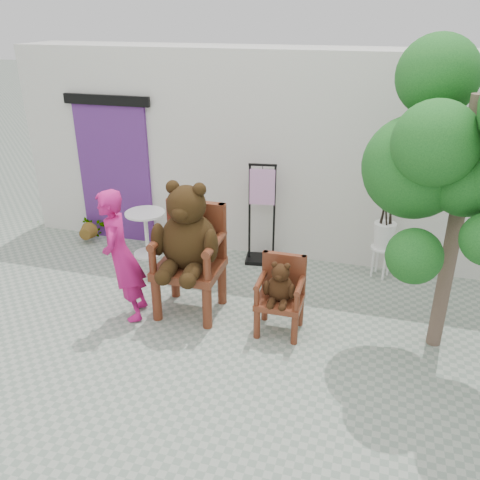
{
  "coord_description": "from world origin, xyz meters",
  "views": [
    {
      "loc": [
        1.01,
        -4.35,
        3.48
      ],
      "look_at": [
        -0.49,
        0.99,
        0.95
      ],
      "focal_mm": 38.0,
      "sensor_mm": 36.0,
      "label": 1
    }
  ],
  "objects_px": {
    "cafe_table": "(146,228)",
    "stool_bucket": "(384,235)",
    "display_stand": "(262,225)",
    "chair_big": "(188,241)",
    "person": "(121,256)",
    "chair_small": "(281,289)",
    "tree": "(463,149)"
  },
  "relations": [
    {
      "from": "cafe_table",
      "to": "stool_bucket",
      "type": "bearing_deg",
      "value": 4.22
    },
    {
      "from": "display_stand",
      "to": "stool_bucket",
      "type": "distance_m",
      "value": 1.74
    },
    {
      "from": "person",
      "to": "cafe_table",
      "type": "distance_m",
      "value": 1.76
    },
    {
      "from": "chair_small",
      "to": "tree",
      "type": "relative_size",
      "value": 0.28
    },
    {
      "from": "stool_bucket",
      "to": "person",
      "type": "bearing_deg",
      "value": -147.45
    },
    {
      "from": "person",
      "to": "display_stand",
      "type": "distance_m",
      "value": 2.29
    },
    {
      "from": "person",
      "to": "cafe_table",
      "type": "xyz_separation_m",
      "value": [
        -0.49,
        1.65,
        -0.38
      ]
    },
    {
      "from": "chair_small",
      "to": "display_stand",
      "type": "relative_size",
      "value": 0.61
    },
    {
      "from": "person",
      "to": "cafe_table",
      "type": "relative_size",
      "value": 2.32
    },
    {
      "from": "chair_big",
      "to": "display_stand",
      "type": "distance_m",
      "value": 1.7
    },
    {
      "from": "display_stand",
      "to": "stool_bucket",
      "type": "height_order",
      "value": "display_stand"
    },
    {
      "from": "person",
      "to": "tree",
      "type": "height_order",
      "value": "tree"
    },
    {
      "from": "stool_bucket",
      "to": "tree",
      "type": "xyz_separation_m",
      "value": [
        0.57,
        -1.59,
        1.63
      ]
    },
    {
      "from": "chair_big",
      "to": "person",
      "type": "height_order",
      "value": "chair_big"
    },
    {
      "from": "cafe_table",
      "to": "tree",
      "type": "xyz_separation_m",
      "value": [
        4.05,
        -1.33,
        1.84
      ]
    },
    {
      "from": "chair_small",
      "to": "stool_bucket",
      "type": "height_order",
      "value": "stool_bucket"
    },
    {
      "from": "tree",
      "to": "chair_small",
      "type": "bearing_deg",
      "value": -176.39
    },
    {
      "from": "chair_big",
      "to": "person",
      "type": "relative_size",
      "value": 1.04
    },
    {
      "from": "cafe_table",
      "to": "stool_bucket",
      "type": "relative_size",
      "value": 0.48
    },
    {
      "from": "chair_small",
      "to": "tree",
      "type": "distance_m",
      "value": 2.41
    },
    {
      "from": "chair_small",
      "to": "display_stand",
      "type": "height_order",
      "value": "display_stand"
    },
    {
      "from": "chair_small",
      "to": "display_stand",
      "type": "distance_m",
      "value": 1.8
    },
    {
      "from": "chair_small",
      "to": "tree",
      "type": "height_order",
      "value": "tree"
    },
    {
      "from": "person",
      "to": "display_stand",
      "type": "bearing_deg",
      "value": 130.06
    },
    {
      "from": "cafe_table",
      "to": "display_stand",
      "type": "height_order",
      "value": "display_stand"
    },
    {
      "from": "stool_bucket",
      "to": "tree",
      "type": "distance_m",
      "value": 2.35
    },
    {
      "from": "person",
      "to": "tree",
      "type": "bearing_deg",
      "value": 78.52
    },
    {
      "from": "tree",
      "to": "chair_big",
      "type": "bearing_deg",
      "value": 179.67
    },
    {
      "from": "person",
      "to": "stool_bucket",
      "type": "relative_size",
      "value": 1.12
    },
    {
      "from": "display_stand",
      "to": "chair_big",
      "type": "bearing_deg",
      "value": -116.6
    },
    {
      "from": "chair_small",
      "to": "person",
      "type": "height_order",
      "value": "person"
    },
    {
      "from": "person",
      "to": "stool_bucket",
      "type": "distance_m",
      "value": 3.55
    }
  ]
}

